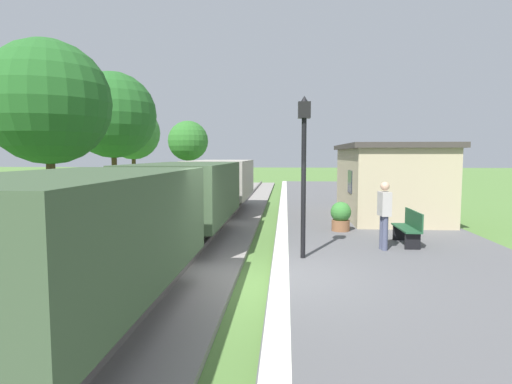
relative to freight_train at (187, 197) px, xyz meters
The scene contains 16 objects.
ground_plane 4.84m from the freight_train, 58.81° to the right, with size 160.00×160.00×0.00m, color #517A38.
platform_slab 6.98m from the freight_train, 35.30° to the right, with size 6.00×60.00×0.25m, color #565659.
platform_edge_stripe 4.99m from the freight_train, 54.77° to the right, with size 0.36×60.00×0.01m, color silver.
track_ballast 4.18m from the freight_train, 90.00° to the right, with size 3.80×60.00×0.12m, color gray.
rail_near 4.21m from the freight_train, 79.71° to the right, with size 0.07×60.00×0.14m, color slate.
rail_far 4.21m from the freight_train, 100.29° to the right, with size 0.07×60.00×0.14m, color slate.
freight_train is the anchor object (origin of this frame).
station_hut 7.97m from the freight_train, 31.40° to the left, with size 3.50×5.80×2.78m.
bench_near_hut 6.26m from the freight_train, ahead, with size 0.42×1.50×0.91m.
person_waiting 5.58m from the freight_train, 15.74° to the right, with size 0.29×0.41×1.71m.
potted_planter 4.80m from the freight_train, 13.14° to the left, with size 0.64×0.64×0.92m.
lamp_post_near 4.38m from the freight_train, 37.19° to the right, with size 0.28×0.28×3.70m.
tree_trackside_mid 5.64m from the freight_train, 167.46° to the left, with size 3.97×3.97×6.29m.
tree_trackside_far 11.97m from the freight_train, 122.54° to the left, with size 4.50×4.50×6.96m.
tree_field_left 18.93m from the freight_train, 114.67° to the left, with size 3.74×3.74×6.04m.
tree_field_distant 23.53m from the freight_train, 102.96° to the left, with size 3.33×3.33×5.46m.
Camera 1 is at (0.50, -8.20, 2.63)m, focal length 29.64 mm.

